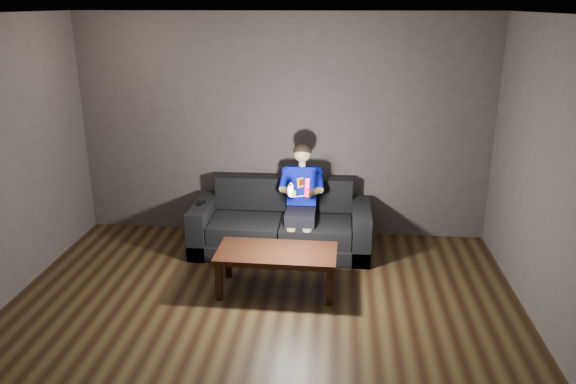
# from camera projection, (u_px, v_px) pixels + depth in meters

# --- Properties ---
(floor) EXTENTS (5.00, 5.00, 0.00)m
(floor) POSITION_uv_depth(u_px,v_px,m) (255.00, 341.00, 4.86)
(floor) COLOR black
(floor) RESTS_ON ground
(back_wall) EXTENTS (5.00, 0.04, 2.70)m
(back_wall) POSITION_uv_depth(u_px,v_px,m) (283.00, 128.00, 6.79)
(back_wall) COLOR #393332
(back_wall) RESTS_ON ground
(ceiling) EXTENTS (5.00, 5.00, 0.02)m
(ceiling) POSITION_uv_depth(u_px,v_px,m) (247.00, 15.00, 4.00)
(ceiling) COLOR beige
(ceiling) RESTS_ON back_wall
(sofa) EXTENTS (2.06, 0.89, 0.80)m
(sofa) POSITION_uv_depth(u_px,v_px,m) (281.00, 228.00, 6.62)
(sofa) COLOR black
(sofa) RESTS_ON floor
(child) EXTENTS (0.50, 0.62, 1.24)m
(child) POSITION_uv_depth(u_px,v_px,m) (301.00, 193.00, 6.41)
(child) COLOR black
(child) RESTS_ON sofa
(wii_remote_red) EXTENTS (0.05, 0.08, 0.20)m
(wii_remote_red) POSITION_uv_depth(u_px,v_px,m) (307.00, 187.00, 5.88)
(wii_remote_red) COLOR #E90027
(wii_remote_red) RESTS_ON child
(nunchuk_white) EXTENTS (0.08, 0.11, 0.17)m
(nunchuk_white) POSITION_uv_depth(u_px,v_px,m) (290.00, 190.00, 5.91)
(nunchuk_white) COLOR silver
(nunchuk_white) RESTS_ON child
(wii_remote_black) EXTENTS (0.07, 0.14, 0.03)m
(wii_remote_black) POSITION_uv_depth(u_px,v_px,m) (201.00, 203.00, 6.52)
(wii_remote_black) COLOR black
(wii_remote_black) RESTS_ON sofa
(coffee_table) EXTENTS (1.21, 0.62, 0.43)m
(coffee_table) POSITION_uv_depth(u_px,v_px,m) (277.00, 256.00, 5.61)
(coffee_table) COLOR black
(coffee_table) RESTS_ON floor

